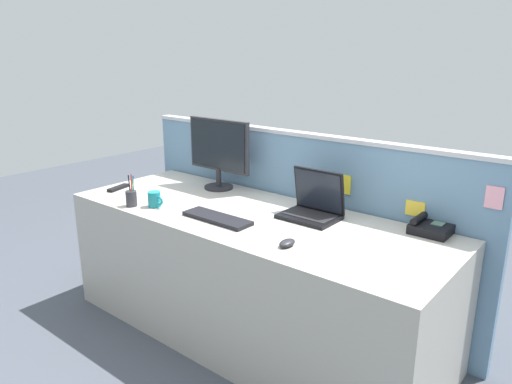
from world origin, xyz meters
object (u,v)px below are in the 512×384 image
Objects in this scene: laptop at (313,205)px; tv_remote at (118,188)px; cell_phone_white_slab at (154,197)px; pen_cup at (131,198)px; desktop_monitor at (219,149)px; desk_phone at (430,227)px; computer_mouse_right_hand at (287,243)px; keyboard_main at (217,218)px; coffee_mug at (155,199)px.

laptop reaches higher than tv_remote.
pen_cup is at bearing -126.82° from cell_phone_white_slab.
laptop is (0.80, -0.10, -0.19)m from desktop_monitor.
computer_mouse_right_hand is (-0.46, -0.60, -0.01)m from desk_phone.
laptop is at bearing -164.28° from desk_phone.
keyboard_main is 4.16× the size of computer_mouse_right_hand.
computer_mouse_right_hand is at bearing -53.00° from cell_phone_white_slab.
tv_remote reaches higher than cell_phone_white_slab.
desk_phone is at bearing 2.35° from tv_remote.
coffee_mug reaches higher than computer_mouse_right_hand.
desktop_monitor reaches higher than desk_phone.
desktop_monitor is 0.66m from pen_cup.
coffee_mug is (0.12, 0.08, -0.01)m from pen_cup.
laptop is at bearing 44.99° from keyboard_main.
tv_remote is (-1.44, 0.08, -0.01)m from computer_mouse_right_hand.
pen_cup is at bearing -155.90° from desk_phone.
laptop reaches higher than desk_phone.
keyboard_main is at bearing -14.43° from tv_remote.
computer_mouse_right_hand is at bearing 4.63° from pen_cup.
desk_phone is 1.96m from tv_remote.
tv_remote is at bearing 155.78° from pen_cup.
keyboard_main is 0.60m from cell_phone_white_slab.
desktop_monitor reaches higher than coffee_mug.
desk_phone reaches higher than tv_remote.
desktop_monitor is at bearing 28.82° from tv_remote.
computer_mouse_right_hand is 0.89× the size of coffee_mug.
computer_mouse_right_hand is at bearing -29.37° from desktop_monitor.
laptop is 0.61m from desk_phone.
computer_mouse_right_hand is (0.51, -0.05, 0.01)m from keyboard_main.
cell_phone_white_slab is at bearing -7.17° from tv_remote.
desk_phone is 0.75m from computer_mouse_right_hand.
laptop reaches higher than keyboard_main.
keyboard_main is 2.45× the size of tv_remote.
laptop is 2.76× the size of coffee_mug.
keyboard_main is at bearing -52.70° from cell_phone_white_slab.
laptop is 0.45m from computer_mouse_right_hand.
laptop reaches higher than coffee_mug.
laptop is 1.35m from tv_remote.
laptop is at bearing 2.18° from tv_remote.
laptop is 0.53m from keyboard_main.
cell_phone_white_slab is (-0.97, -0.32, -0.07)m from laptop.
tv_remote is at bearing 176.01° from computer_mouse_right_hand.
cell_phone_white_slab is (-0.60, 0.06, -0.01)m from keyboard_main.
pen_cup reaches higher than coffee_mug.
coffee_mug is (-0.95, -0.01, 0.03)m from computer_mouse_right_hand.
pen_cup is (-0.56, -0.14, 0.04)m from keyboard_main.
tv_remote is at bearing -164.68° from desk_phone.
computer_mouse_right_hand reaches higher than tv_remote.
laptop is at bearing -29.10° from cell_phone_white_slab.
tv_remote is 0.49m from coffee_mug.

